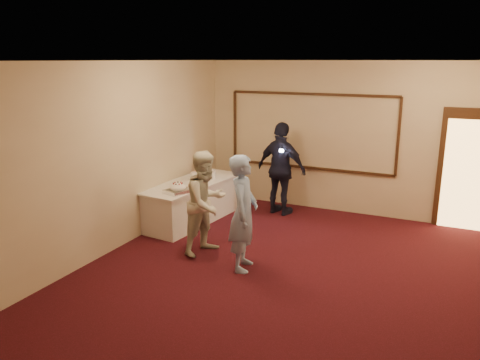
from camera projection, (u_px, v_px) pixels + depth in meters
name	position (u px, v px, depth m)	size (l,w,h in m)	color
floor	(290.00, 284.00, 6.48)	(7.00, 7.00, 0.00)	black
room_walls	(294.00, 139.00, 5.97)	(6.04, 7.04, 3.02)	beige
wall_molding	(311.00, 132.00, 9.45)	(3.45, 0.04, 1.55)	black
doorway	(469.00, 171.00, 8.36)	(1.05, 0.07, 2.20)	black
buffet_table	(192.00, 201.00, 8.91)	(1.11, 2.34, 0.77)	silver
pavlova_tray	(178.00, 189.00, 8.09)	(0.45, 0.53, 0.17)	#B3B6BB
cupcake_stand	(201.00, 165.00, 9.58)	(0.29, 0.29, 0.42)	#E54F4E
plate_stack_a	(196.00, 177.00, 8.89)	(0.20, 0.20, 0.16)	white
plate_stack_b	(211.00, 174.00, 9.06)	(0.20, 0.20, 0.17)	white
tart	(195.00, 186.00, 8.47)	(0.29, 0.29, 0.06)	white
man	(243.00, 213.00, 6.76)	(0.63, 0.41, 1.72)	#8FAFE2
woman	(206.00, 203.00, 7.35)	(0.81, 0.63, 1.66)	beige
guest	(281.00, 169.00, 9.21)	(1.08, 0.45, 1.84)	black
camera_flash	(281.00, 151.00, 8.81)	(0.07, 0.04, 0.05)	white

